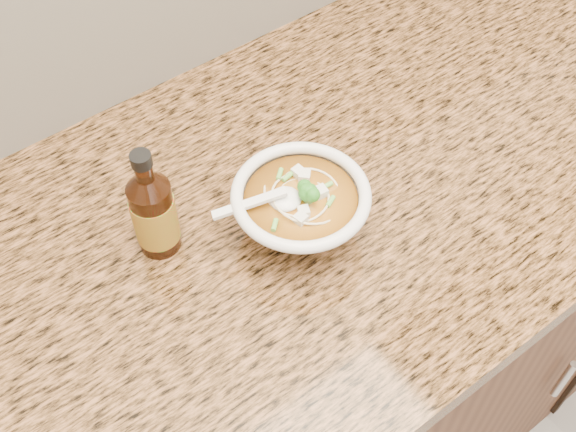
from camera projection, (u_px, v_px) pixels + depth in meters
cabinet at (302, 348)px, 1.36m from camera, size 4.00×0.65×0.86m
counter_slab at (307, 198)px, 1.01m from camera, size 4.00×0.68×0.04m
soup_bowl at (301, 210)px, 0.91m from camera, size 0.19×0.18×0.10m
hot_sauce_bottle at (154, 213)px, 0.88m from camera, size 0.07×0.07×0.17m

